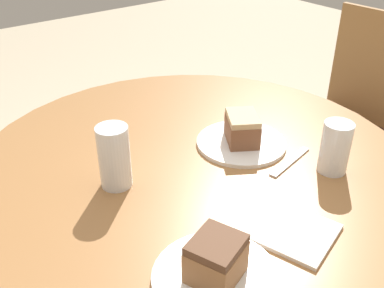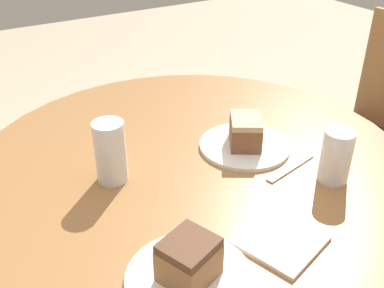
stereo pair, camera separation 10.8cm
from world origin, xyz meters
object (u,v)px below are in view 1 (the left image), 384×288
plate_near (241,143)px  glass_water (335,150)px  plate_far (215,277)px  glass_lemonade (115,160)px  cake_slice_near (242,128)px  chair (355,125)px  cake_slice_far (216,259)px

plate_near → glass_water: size_ratio=1.85×
plate_far → glass_water: 0.44m
plate_near → glass_lemonade: size_ratio=1.59×
plate_far → cake_slice_near: cake_slice_near is taller
cake_slice_near → plate_near: bearing=0.0°
chair → glass_lemonade: size_ratio=6.13×
chair → cake_slice_far: chair is taller
cake_slice_far → glass_water: (-0.09, 0.43, 0.01)m
plate_near → glass_water: 0.24m
plate_far → chair: bearing=111.7°
chair → plate_near: (0.14, -0.77, 0.27)m
glass_lemonade → glass_water: (0.26, 0.43, -0.01)m
chair → glass_water: chair is taller
plate_near → plate_far: (0.30, -0.35, 0.00)m
chair → plate_far: chair is taller
plate_near → plate_far: size_ratio=1.05×
glass_lemonade → glass_water: glass_lemonade is taller
plate_far → cake_slice_near: bearing=131.4°
plate_near → cake_slice_far: size_ratio=2.08×
plate_far → cake_slice_far: cake_slice_far is taller
plate_far → cake_slice_near: 0.46m
glass_lemonade → cake_slice_near: bearing=82.8°
cake_slice_near → glass_lemonade: bearing=-97.2°
chair → plate_near: chair is taller
cake_slice_far → cake_slice_near: bearing=131.4°
plate_near → glass_lemonade: bearing=-97.2°
glass_water → plate_near: bearing=-158.3°
plate_near → cake_slice_near: bearing=180.0°
plate_far → glass_lemonade: size_ratio=1.52×
plate_near → plate_far: 0.46m
plate_near → cake_slice_near: 0.04m
cake_slice_near → glass_lemonade: 0.34m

